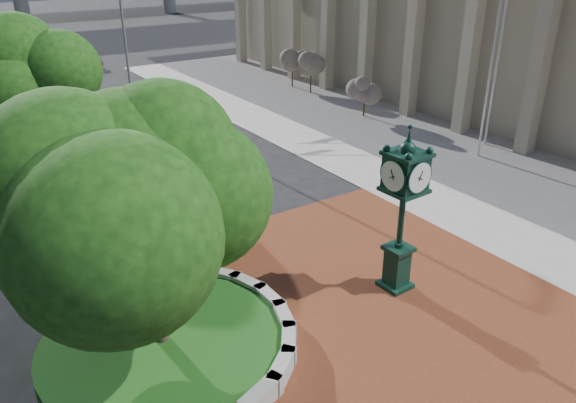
{
  "coord_description": "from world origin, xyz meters",
  "views": [
    {
      "loc": [
        -8.69,
        -11.21,
        9.48
      ],
      "look_at": [
        -0.16,
        1.5,
        2.38
      ],
      "focal_mm": 35.0,
      "sensor_mm": 36.0,
      "label": 1
    }
  ],
  "objects": [
    {
      "name": "parked_car",
      "position": [
        3.44,
        37.7,
        0.74
      ],
      "size": [
        2.66,
        4.61,
        1.48
      ],
      "primitive_type": "imported",
      "rotation": [
        0.0,
        0.0,
        0.22
      ],
      "color": "#550C10",
      "rests_on": "ground"
    },
    {
      "name": "planter_wall",
      "position": [
        -2.71,
        -0.0,
        0.27
      ],
      "size": [
        2.96,
        6.77,
        0.54
      ],
      "color": "#9E9B93",
      "rests_on": "ground"
    },
    {
      "name": "civic_building",
      "position": [
        23.6,
        12.0,
        4.33
      ],
      "size": [
        17.35,
        44.0,
        8.6
      ],
      "color": "tan",
      "rests_on": "ground"
    },
    {
      "name": "sidewalk",
      "position": [
        16.0,
        10.0,
        0.02
      ],
      "size": [
        20.0,
        50.0,
        0.04
      ],
      "primitive_type": "cube",
      "color": "#9E9B93",
      "rests_on": "ground"
    },
    {
      "name": "shrub_mid",
      "position": [
        13.87,
        19.61,
        1.59
      ],
      "size": [
        1.2,
        1.2,
        2.2
      ],
      "color": "#38281C",
      "rests_on": "ground"
    },
    {
      "name": "plaza",
      "position": [
        0.0,
        -1.0,
        0.02
      ],
      "size": [
        12.0,
        12.0,
        0.04
      ],
      "primitive_type": "cube",
      "color": "brown",
      "rests_on": "ground"
    },
    {
      "name": "post_clock",
      "position": [
        1.94,
        -1.16,
        2.76
      ],
      "size": [
        1.09,
        1.09,
        5.02
      ],
      "color": "black",
      "rests_on": "ground"
    },
    {
      "name": "flagpole_a",
      "position": [
        13.28,
        4.95,
        5.2
      ],
      "size": [
        1.59,
        0.18,
        10.15
      ],
      "color": "silver",
      "rests_on": "ground"
    },
    {
      "name": "tree_street",
      "position": [
        -4.0,
        18.0,
        3.24
      ],
      "size": [
        4.4,
        4.4,
        5.45
      ],
      "color": "#38281C",
      "rests_on": "ground"
    },
    {
      "name": "flagpole_b",
      "position": [
        15.0,
        5.91,
        5.46
      ],
      "size": [
        1.67,
        0.19,
        10.65
      ],
      "color": "silver",
      "rests_on": "ground"
    },
    {
      "name": "ground",
      "position": [
        0.0,
        0.0,
        0.0
      ],
      "size": [
        200.0,
        200.0,
        0.0
      ],
      "primitive_type": "plane",
      "color": "black",
      "rests_on": "ground"
    },
    {
      "name": "tree_planter",
      "position": [
        -5.0,
        0.0,
        3.72
      ],
      "size": [
        5.2,
        5.2,
        6.33
      ],
      "color": "#38281C",
      "rests_on": "ground"
    },
    {
      "name": "grass_bed",
      "position": [
        -5.0,
        0.0,
        0.2
      ],
      "size": [
        6.1,
        6.1,
        0.4
      ],
      "primitive_type": "cylinder",
      "color": "#154413",
      "rests_on": "ground"
    },
    {
      "name": "shrub_near",
      "position": [
        13.18,
        13.27,
        1.59
      ],
      "size": [
        1.2,
        1.2,
        2.2
      ],
      "color": "#38281C",
      "rests_on": "ground"
    },
    {
      "name": "street_lamp_near",
      "position": [
        2.69,
        23.12,
        5.41
      ],
      "size": [
        1.98,
        0.91,
        9.23
      ],
      "color": "slate",
      "rests_on": "ground"
    },
    {
      "name": "shrub_far",
      "position": [
        13.84,
        21.82,
        1.59
      ],
      "size": [
        1.2,
        1.2,
        2.2
      ],
      "color": "#38281C",
      "rests_on": "ground"
    }
  ]
}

